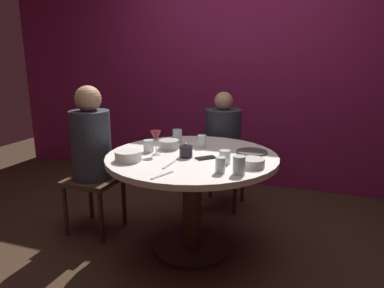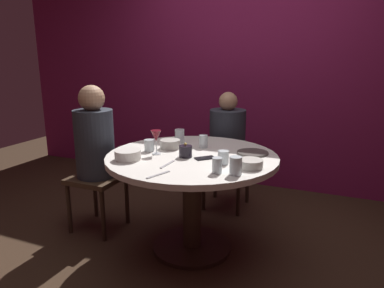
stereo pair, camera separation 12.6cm
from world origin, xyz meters
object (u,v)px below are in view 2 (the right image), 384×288
at_px(seated_diner_left, 95,143).
at_px(cup_far_edge, 204,141).
at_px(dinner_plate, 253,153).
at_px(bowl_salad_center, 250,164).
at_px(dining_table, 192,177).
at_px(cup_beside_wine, 217,165).
at_px(bowl_small_white, 170,144).
at_px(cup_near_candle, 149,145).
at_px(cup_by_right_diner, 180,136).
at_px(seated_diner_back, 227,137).
at_px(cell_phone, 205,158).
at_px(bowl_serving_large, 128,155).
at_px(cup_center_front, 236,166).
at_px(candle_holder, 186,151).
at_px(cup_by_left_diner, 223,157).
at_px(wine_glass, 156,137).

xyz_separation_m(seated_diner_left, cup_far_edge, (0.86, 0.23, 0.05)).
height_order(dinner_plate, bowl_salad_center, bowl_salad_center).
relative_size(dining_table, cup_beside_wine, 12.82).
bearing_deg(dinner_plate, bowl_small_white, -170.95).
xyz_separation_m(seated_diner_left, bowl_small_white, (0.64, 0.10, 0.03)).
height_order(dining_table, cup_near_candle, cup_near_candle).
bearing_deg(cup_by_right_diner, bowl_small_white, -88.02).
distance_m(seated_diner_back, cup_beside_wine, 1.21).
bearing_deg(cell_phone, dinner_plate, 86.71).
distance_m(bowl_serving_large, cup_far_edge, 0.63).
bearing_deg(cup_center_front, candle_holder, 151.48).
xyz_separation_m(cell_phone, cup_by_left_diner, (0.15, -0.07, 0.04)).
distance_m(seated_diner_back, bowl_serving_large, 1.20).
xyz_separation_m(seated_diner_back, cup_near_candle, (-0.33, -0.89, 0.09)).
bearing_deg(cup_by_right_diner, cup_by_left_diner, -39.02).
xyz_separation_m(seated_diner_back, bowl_salad_center, (0.46, -0.99, 0.08)).
bearing_deg(dining_table, bowl_serving_large, -141.44).
xyz_separation_m(bowl_salad_center, bowl_small_white, (-0.69, 0.24, 0.01)).
xyz_separation_m(seated_diner_back, cup_beside_wine, (0.30, -1.17, 0.10)).
relative_size(candle_holder, cell_phone, 0.74).
xyz_separation_m(dining_table, cup_near_candle, (-0.33, -0.03, 0.21)).
bearing_deg(dinner_plate, cup_by_left_diner, -110.42).
distance_m(cup_by_left_diner, cup_by_right_diner, 0.65).
xyz_separation_m(dinner_plate, cup_near_candle, (-0.73, -0.23, 0.04)).
bearing_deg(cup_near_candle, dinner_plate, 17.51).
height_order(candle_holder, bowl_small_white, candle_holder).
xyz_separation_m(wine_glass, cup_center_front, (0.66, -0.22, -0.07)).
bearing_deg(seated_diner_left, cup_by_right_diner, 24.69).
distance_m(dinner_plate, cell_phone, 0.37).
height_order(seated_diner_left, wine_glass, seated_diner_left).
relative_size(dining_table, bowl_small_white, 7.94).
relative_size(cell_phone, cup_by_left_diner, 1.58).
xyz_separation_m(candle_holder, cell_phone, (0.14, 0.02, -0.04)).
xyz_separation_m(candle_holder, cup_beside_wine, (0.32, -0.24, 0.01)).
bearing_deg(seated_diner_left, cup_far_edge, 14.70).
bearing_deg(bowl_serving_large, candle_holder, 32.20).
xyz_separation_m(cup_by_left_diner, cup_by_right_diner, (-0.51, 0.41, 0.01)).
bearing_deg(dining_table, bowl_salad_center, -16.54).
relative_size(candle_holder, cup_center_front, 0.93).
distance_m(dining_table, wine_glass, 0.40).
bearing_deg(cup_by_left_diner, candle_holder, 170.26).
height_order(dining_table, dinner_plate, dinner_plate).
distance_m(cup_center_front, cup_beside_wine, 0.11).
bearing_deg(cup_near_candle, seated_diner_back, 69.41).
bearing_deg(cup_by_right_diner, cup_near_candle, -107.50).
bearing_deg(seated_diner_left, cup_beside_wine, -15.24).
bearing_deg(seated_diner_left, dinner_plate, 9.00).
height_order(bowl_small_white, cup_beside_wine, cup_beside_wine).
bearing_deg(cup_beside_wine, candle_holder, 142.45).
relative_size(seated_diner_back, wine_glass, 6.36).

